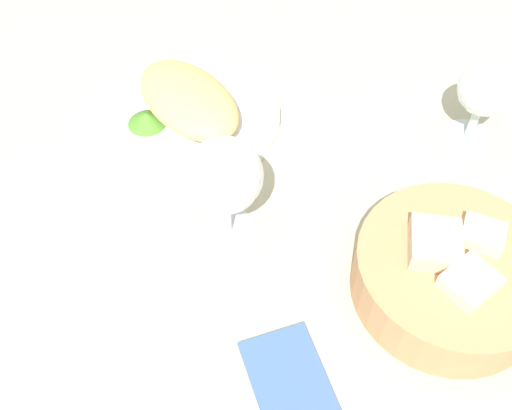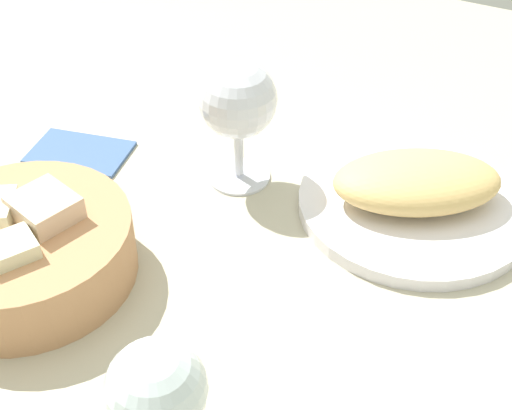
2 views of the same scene
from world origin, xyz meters
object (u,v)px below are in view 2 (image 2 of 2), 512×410
at_px(folded_napkin, 80,151).
at_px(bread_basket, 25,248).
at_px(wine_glass_near, 238,104).
at_px(wine_glass_far, 157,394).
at_px(plate, 413,205).

bearing_deg(folded_napkin, bread_basket, 103.38).
bearing_deg(wine_glass_near, folded_napkin, 15.28).
distance_m(bread_basket, wine_glass_far, 0.24).
distance_m(plate, wine_glass_near, 0.20).
height_order(plate, wine_glass_near, wine_glass_near).
distance_m(plate, folded_napkin, 0.37).
relative_size(plate, folded_napkin, 2.11).
bearing_deg(bread_basket, folded_napkin, -62.64).
xyz_separation_m(bread_basket, wine_glass_near, (-0.09, -0.22, 0.06)).
relative_size(bread_basket, wine_glass_near, 1.43).
bearing_deg(folded_napkin, plate, 179.56).
height_order(plate, wine_glass_far, wine_glass_far).
distance_m(bread_basket, folded_napkin, 0.19).
relative_size(bread_basket, wine_glass_far, 1.71).
bearing_deg(plate, folded_napkin, 13.54).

